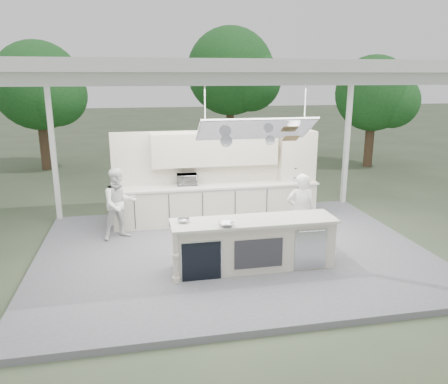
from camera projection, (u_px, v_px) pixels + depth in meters
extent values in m
plane|color=#4A573C|center=(233.00, 255.00, 9.20)|extent=(90.00, 90.00, 0.00)
cube|color=slate|center=(233.00, 252.00, 9.18)|extent=(8.00, 6.00, 0.12)
cube|color=white|center=(347.00, 142.00, 12.21)|extent=(0.12, 0.12, 3.70)
cube|color=white|center=(53.00, 152.00, 10.73)|extent=(0.12, 0.12, 3.70)
cube|color=white|center=(234.00, 69.00, 8.22)|extent=(8.20, 6.20, 0.16)
cube|color=white|center=(284.00, 79.00, 5.52)|extent=(8.00, 0.12, 0.16)
cube|color=white|center=(209.00, 77.00, 11.01)|extent=(8.00, 0.12, 0.16)
cube|color=white|center=(13.00, 78.00, 7.53)|extent=(0.12, 6.00, 0.16)
cube|color=white|center=(418.00, 78.00, 9.00)|extent=(0.12, 6.00, 0.16)
cube|color=white|center=(256.00, 129.00, 7.67)|extent=(2.00, 0.71, 0.43)
cube|color=white|center=(256.00, 129.00, 7.67)|extent=(2.06, 0.76, 0.46)
cylinder|color=white|center=(205.00, 102.00, 7.38)|extent=(0.02, 0.02, 0.95)
cylinder|color=white|center=(305.00, 101.00, 7.72)|extent=(0.02, 0.02, 0.95)
cylinder|color=silver|center=(226.00, 141.00, 7.78)|extent=(0.22, 0.14, 0.21)
cylinder|color=silver|center=(270.00, 140.00, 7.88)|extent=(0.18, 0.12, 0.18)
cube|color=olive|center=(291.00, 138.00, 7.97)|extent=(0.28, 0.18, 0.12)
cube|color=silver|center=(254.00, 245.00, 8.24)|extent=(3.00, 0.70, 0.90)
cube|color=silver|center=(254.00, 221.00, 8.12)|extent=(3.10, 0.78, 0.05)
cylinder|color=silver|center=(176.00, 258.00, 7.62)|extent=(0.11, 0.11, 0.92)
cube|color=black|center=(201.00, 261.00, 7.73)|extent=(0.70, 0.04, 0.72)
cube|color=silver|center=(201.00, 261.00, 7.72)|extent=(0.74, 0.03, 0.72)
cube|color=#2D2D31|center=(259.00, 254.00, 7.91)|extent=(0.90, 0.02, 0.55)
cube|color=silver|center=(311.00, 249.00, 8.10)|extent=(0.62, 0.02, 0.78)
cube|color=silver|center=(217.00, 204.00, 10.85)|extent=(5.00, 0.65, 0.90)
cube|color=silver|center=(216.00, 185.00, 10.73)|extent=(5.08, 0.72, 0.05)
cube|color=silver|center=(214.00, 175.00, 10.96)|extent=(5.00, 0.10, 2.25)
cube|color=silver|center=(215.00, 149.00, 10.66)|extent=(3.10, 0.38, 0.80)
cube|color=silver|center=(297.00, 157.00, 11.08)|extent=(0.90, 0.45, 1.30)
cube|color=olive|center=(297.00, 157.00, 11.08)|extent=(0.84, 0.40, 0.03)
cylinder|color=silver|center=(294.00, 179.00, 11.07)|extent=(0.20, 0.20, 0.12)
cylinder|color=black|center=(294.00, 172.00, 11.03)|extent=(0.17, 0.17, 0.20)
cylinder|color=black|center=(307.00, 178.00, 11.14)|extent=(0.16, 0.16, 0.10)
cone|color=black|center=(307.00, 172.00, 11.09)|extent=(0.14, 0.14, 0.24)
cylinder|color=#4D3926|center=(44.00, 143.00, 17.36)|extent=(0.36, 0.36, 2.10)
sphere|color=#266726|center=(38.00, 85.00, 16.78)|extent=(3.40, 3.40, 3.40)
sphere|color=#266726|center=(55.00, 95.00, 16.52)|extent=(2.38, 2.38, 2.38)
cylinder|color=#4D3926|center=(230.00, 129.00, 20.72)|extent=(0.36, 0.36, 2.45)
sphere|color=#266726|center=(230.00, 71.00, 20.05)|extent=(4.00, 4.00, 4.00)
sphere|color=#266726|center=(250.00, 80.00, 19.73)|extent=(2.80, 2.80, 2.80)
cylinder|color=#4D3926|center=(369.00, 143.00, 17.95)|extent=(0.36, 0.36, 1.92)
sphere|color=#266726|center=(373.00, 93.00, 17.43)|extent=(3.00, 3.00, 3.00)
sphere|color=#266726|center=(393.00, 101.00, 17.19)|extent=(2.10, 2.10, 2.10)
imported|color=white|center=(300.00, 212.00, 9.02)|extent=(0.64, 0.47, 1.63)
imported|color=white|center=(119.00, 204.00, 9.64)|extent=(0.94, 0.84, 1.60)
imported|color=#ADB0B4|center=(187.00, 180.00, 10.65)|extent=(0.49, 0.34, 0.27)
imported|color=silver|center=(226.00, 224.00, 7.75)|extent=(0.29, 0.29, 0.07)
imported|color=#BABDC1|center=(184.00, 220.00, 7.96)|extent=(0.28, 0.28, 0.07)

